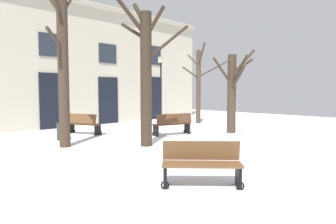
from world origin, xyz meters
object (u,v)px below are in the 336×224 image
at_px(streetlamp, 161,81).
at_px(bench_near_lamp, 202,163).
at_px(tree_right_of_center, 232,90).
at_px(litter_bin, 62,130).
at_px(tree_foreground, 199,83).
at_px(bench_facing_shops, 83,124).
at_px(tree_center, 146,72).
at_px(bench_back_to_back_right, 173,124).
at_px(tree_near_facade, 63,65).

distance_m(streetlamp, bench_near_lamp, 12.85).
bearing_deg(tree_right_of_center, litter_bin, 149.80).
relative_size(tree_foreground, bench_facing_shops, 2.76).
relative_size(tree_right_of_center, bench_facing_shops, 2.29).
bearing_deg(tree_center, streetlamp, 41.79).
relative_size(tree_center, bench_back_to_back_right, 2.90).
distance_m(streetlamp, litter_bin, 8.19).
height_order(tree_foreground, bench_facing_shops, tree_foreground).
height_order(tree_near_facade, bench_near_lamp, tree_near_facade).
distance_m(tree_foreground, tree_center, 7.68).
xyz_separation_m(bench_facing_shops, bench_back_to_back_right, (2.59, -2.95, 0.02)).
distance_m(tree_near_facade, bench_near_lamp, 6.41).
xyz_separation_m(tree_right_of_center, tree_center, (-4.83, 0.42, 0.63)).
height_order(tree_near_facade, tree_foreground, tree_near_facade).
xyz_separation_m(tree_near_facade, tree_foreground, (9.05, 1.35, -0.46)).
height_order(tree_right_of_center, bench_back_to_back_right, tree_right_of_center).
bearing_deg(tree_near_facade, tree_right_of_center, -18.21).
xyz_separation_m(streetlamp, litter_bin, (-7.60, -2.24, -2.08)).
distance_m(tree_center, bench_back_to_back_right, 3.42).
height_order(tree_center, bench_near_lamp, tree_center).
bearing_deg(bench_back_to_back_right, bench_facing_shops, -33.75).
distance_m(tree_center, litter_bin, 4.18).
xyz_separation_m(bench_back_to_back_right, bench_near_lamp, (-4.67, -5.19, -0.03)).
bearing_deg(tree_right_of_center, tree_foreground, 59.25).
relative_size(litter_bin, bench_back_to_back_right, 0.41).
relative_size(tree_foreground, tree_center, 0.87).
xyz_separation_m(litter_bin, bench_facing_shops, (1.38, 0.77, 0.09)).
height_order(tree_near_facade, bench_back_to_back_right, tree_near_facade).
xyz_separation_m(tree_foreground, bench_back_to_back_right, (-4.48, -2.13, -1.83)).
bearing_deg(bench_facing_shops, tree_right_of_center, -152.34).
xyz_separation_m(tree_near_facade, bench_back_to_back_right, (4.56, -0.78, -2.29)).
distance_m(litter_bin, bench_near_lamp, 7.40).
xyz_separation_m(tree_near_facade, tree_center, (2.07, -1.85, -0.22)).
relative_size(tree_center, streetlamp, 1.30).
xyz_separation_m(tree_right_of_center, bench_facing_shops, (-4.92, 4.43, -1.46)).
height_order(tree_near_facade, litter_bin, tree_near_facade).
relative_size(tree_right_of_center, tree_center, 0.73).
distance_m(tree_right_of_center, tree_center, 4.89).
bearing_deg(streetlamp, litter_bin, -163.60).
height_order(streetlamp, bench_near_lamp, streetlamp).
bearing_deg(tree_foreground, bench_facing_shops, 173.44).
xyz_separation_m(tree_near_facade, litter_bin, (0.60, 1.40, -2.40)).
bearing_deg(litter_bin, tree_center, -65.70).
bearing_deg(bench_near_lamp, tree_right_of_center, 75.54).
xyz_separation_m(tree_right_of_center, litter_bin, (-6.29, 3.66, -1.55)).
height_order(tree_foreground, tree_center, tree_center).
xyz_separation_m(tree_center, bench_back_to_back_right, (2.50, 1.07, -2.07)).
height_order(litter_bin, bench_facing_shops, bench_facing_shops).
distance_m(tree_near_facade, tree_foreground, 9.16).
xyz_separation_m(tree_center, litter_bin, (-1.47, 3.25, -2.18)).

